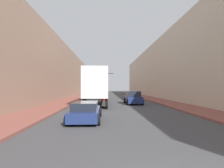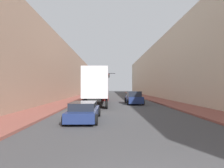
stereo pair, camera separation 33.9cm
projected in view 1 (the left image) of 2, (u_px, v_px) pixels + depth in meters
The scene contains 8 objects.
sidewalk_right at pixel (150, 98), 32.87m from camera, with size 3.20×80.00×0.15m.
sidewalk_left at pixel (75, 99), 32.35m from camera, with size 3.20×80.00×0.15m.
building_right at pixel (174, 69), 33.15m from camera, with size 6.00×80.00×11.45m.
building_left at pixel (50, 72), 32.27m from camera, with size 6.00×80.00×10.09m.
semi_truck at pixel (98, 86), 23.33m from camera, with size 2.56×14.30×4.22m.
sedan_car at pixel (86, 111), 11.48m from camera, with size 2.00×4.36×1.22m.
suv_car at pixel (133, 98), 22.87m from camera, with size 2.07×4.50×1.67m.
traffic_signal_gantry at pixel (95, 79), 38.59m from camera, with size 5.76×0.35×5.54m.
Camera 1 is at (-1.37, -2.63, 2.19)m, focal length 28.00 mm.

